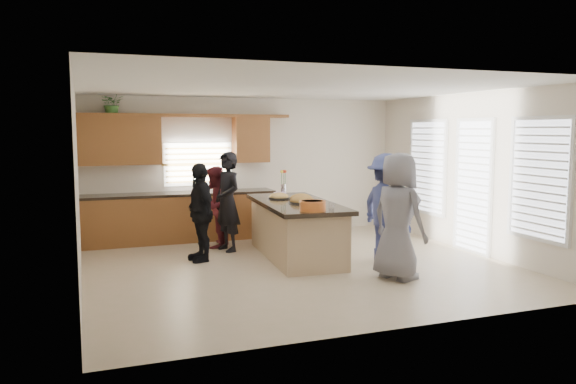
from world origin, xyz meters
name	(u,v)px	position (x,y,z in m)	size (l,w,h in m)	color
floor	(299,266)	(0.00, 0.00, 0.00)	(6.50, 6.50, 0.00)	beige
room_shell	(300,146)	(0.00, 0.00, 1.90)	(6.52, 6.02, 2.81)	silver
back_cabinetry	(177,194)	(-1.47, 2.73, 0.91)	(4.08, 0.66, 2.46)	#9A562C
right_wall_glazing	(475,177)	(3.22, -0.13, 1.34)	(0.06, 4.00, 2.25)	white
island	(296,231)	(0.18, 0.63, 0.45)	(1.36, 2.78, 0.95)	tan
platter_front	(302,201)	(0.22, 0.43, 0.98)	(0.46, 0.46, 0.19)	black
platter_mid	(301,199)	(0.33, 0.78, 0.98)	(0.43, 0.43, 0.17)	black
platter_back	(279,197)	(0.05, 1.13, 0.98)	(0.39, 0.39, 0.16)	black
salad_bowl	(313,205)	(0.02, -0.48, 1.03)	(0.39, 0.39, 0.15)	orange
clear_cup	(332,205)	(0.40, -0.34, 1.00)	(0.08, 0.08, 0.10)	white
plate_stack	(280,194)	(0.26, 1.66, 0.97)	(0.23, 0.23, 0.05)	#B990D1
flower_vase	(283,180)	(0.38, 1.80, 1.21)	(0.14, 0.14, 0.45)	silver
potted_plant	(112,104)	(-2.61, 2.82, 2.64)	(0.42, 0.37, 0.47)	#3C732E
woman_left_back	(228,202)	(-0.78, 1.52, 0.88)	(0.65, 0.42, 1.77)	black
woman_left_mid	(215,207)	(-0.93, 1.88, 0.75)	(0.73, 0.57, 1.49)	maroon
woman_left_front	(200,212)	(-1.39, 0.93, 0.81)	(0.95, 0.40, 1.62)	black
woman_right_back	(387,208)	(1.47, -0.16, 0.89)	(1.15, 0.66, 1.78)	navy
woman_right_front	(398,216)	(1.06, -1.19, 0.92)	(0.90, 0.58, 1.84)	slate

